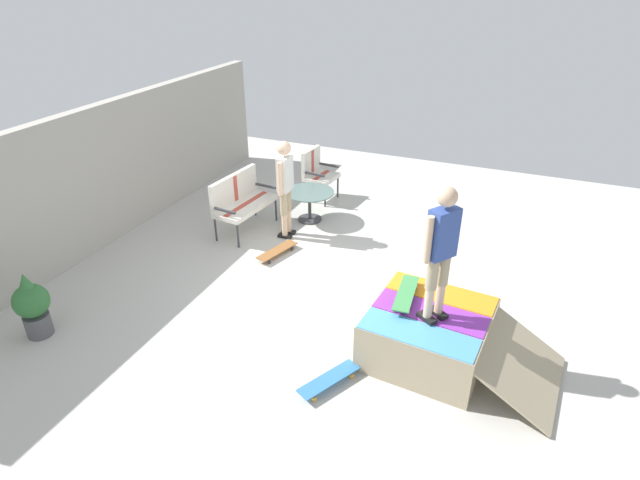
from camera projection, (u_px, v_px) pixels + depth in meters
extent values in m
cube|color=beige|center=(327.00, 287.00, 7.78)|extent=(12.00, 12.00, 0.10)
cube|color=#ADA89E|center=(104.00, 175.00, 8.58)|extent=(9.00, 0.20, 2.28)
cube|color=tan|center=(428.00, 334.00, 6.24)|extent=(1.48, 1.47, 0.63)
cube|color=#4C99D8|center=(418.00, 334.00, 5.73)|extent=(0.55, 1.35, 0.01)
cube|color=purple|center=(431.00, 312.00, 6.09)|extent=(0.55, 1.35, 0.01)
cube|color=orange|center=(442.00, 293.00, 6.44)|extent=(0.55, 1.35, 0.01)
cylinder|color=#B2B2B7|center=(379.00, 299.00, 6.37)|extent=(1.30, 0.17, 0.05)
cube|color=tan|center=(520.00, 365.00, 5.81)|extent=(1.39, 1.01, 0.52)
cylinder|color=#38383D|center=(238.00, 236.00, 8.67)|extent=(0.04, 0.04, 0.44)
cylinder|color=#38383D|center=(276.00, 210.00, 9.57)|extent=(0.04, 0.04, 0.44)
cylinder|color=#38383D|center=(216.00, 230.00, 8.86)|extent=(0.04, 0.04, 0.44)
cylinder|color=#38383D|center=(255.00, 205.00, 9.77)|extent=(0.04, 0.04, 0.44)
cube|color=silver|center=(246.00, 206.00, 9.09)|extent=(1.30, 0.67, 0.08)
cube|color=#B74738|center=(246.00, 204.00, 9.07)|extent=(1.21, 0.22, 0.00)
cube|color=silver|center=(234.00, 188.00, 9.05)|extent=(1.25, 0.20, 0.50)
cube|color=#B74738|center=(234.00, 188.00, 9.05)|extent=(0.11, 0.09, 0.46)
cube|color=#38383D|center=(224.00, 210.00, 8.55)|extent=(0.09, 0.47, 0.04)
cube|color=#38383D|center=(265.00, 186.00, 9.48)|extent=(0.09, 0.47, 0.04)
cylinder|color=#38383D|center=(325.00, 196.00, 10.11)|extent=(0.04, 0.04, 0.44)
cylinder|color=#38383D|center=(338.00, 187.00, 10.53)|extent=(0.04, 0.04, 0.44)
cylinder|color=#38383D|center=(304.00, 192.00, 10.31)|extent=(0.04, 0.04, 0.44)
cylinder|color=#38383D|center=(318.00, 183.00, 10.73)|extent=(0.04, 0.04, 0.44)
cube|color=silver|center=(321.00, 177.00, 10.30)|extent=(0.68, 0.62, 0.08)
cube|color=#B74738|center=(321.00, 175.00, 10.28)|extent=(0.59, 0.16, 0.00)
cube|color=silver|center=(311.00, 161.00, 10.26)|extent=(0.63, 0.15, 0.50)
cube|color=#B74738|center=(311.00, 161.00, 10.26)|extent=(0.11, 0.09, 0.46)
cube|color=#38383D|center=(314.00, 174.00, 10.00)|extent=(0.09, 0.47, 0.04)
cube|color=#38383D|center=(328.00, 165.00, 10.44)|extent=(0.09, 0.47, 0.04)
cylinder|color=#38383D|center=(310.00, 206.00, 9.56)|extent=(0.06, 0.06, 0.55)
cylinder|color=#38383D|center=(310.00, 219.00, 9.69)|extent=(0.44, 0.44, 0.03)
cylinder|color=slate|center=(310.00, 192.00, 9.43)|extent=(0.90, 0.90, 0.02)
cube|color=black|center=(285.00, 236.00, 9.07)|extent=(0.12, 0.25, 0.05)
cylinder|color=beige|center=(285.00, 224.00, 8.96)|extent=(0.10, 0.10, 0.40)
cylinder|color=tan|center=(284.00, 203.00, 8.77)|extent=(0.13, 0.13, 0.40)
cube|color=black|center=(289.00, 232.00, 9.21)|extent=(0.12, 0.25, 0.05)
cylinder|color=beige|center=(288.00, 220.00, 9.10)|extent=(0.10, 0.10, 0.40)
cylinder|color=tan|center=(288.00, 199.00, 8.91)|extent=(0.13, 0.13, 0.40)
cube|color=silver|center=(285.00, 174.00, 8.60)|extent=(0.33, 0.20, 0.60)
sphere|color=beige|center=(284.00, 148.00, 8.39)|extent=(0.23, 0.23, 0.23)
cylinder|color=beige|center=(280.00, 179.00, 8.45)|extent=(0.08, 0.08, 0.57)
cylinder|color=beige|center=(290.00, 171.00, 8.78)|extent=(0.08, 0.08, 0.57)
cube|color=black|center=(427.00, 318.00, 5.94)|extent=(0.23, 0.26, 0.05)
cylinder|color=beige|center=(429.00, 302.00, 5.84)|extent=(0.10, 0.10, 0.38)
cylinder|color=tan|center=(432.00, 274.00, 5.66)|extent=(0.13, 0.13, 0.38)
cube|color=black|center=(438.00, 313.00, 6.02)|extent=(0.23, 0.26, 0.05)
cylinder|color=beige|center=(440.00, 298.00, 5.92)|extent=(0.10, 0.10, 0.38)
cylinder|color=tan|center=(444.00, 269.00, 5.74)|extent=(0.13, 0.13, 0.38)
cube|color=#334C99|center=(443.00, 233.00, 5.47)|extent=(0.37, 0.33, 0.56)
sphere|color=beige|center=(447.00, 197.00, 5.27)|extent=(0.22, 0.22, 0.22)
cylinder|color=beige|center=(429.00, 240.00, 5.39)|extent=(0.08, 0.08, 0.54)
cylinder|color=beige|center=(456.00, 230.00, 5.58)|extent=(0.08, 0.08, 0.54)
cube|color=brown|center=(277.00, 250.00, 8.48)|extent=(0.82, 0.41, 0.02)
cylinder|color=#333333|center=(292.00, 249.00, 8.66)|extent=(0.06, 0.04, 0.06)
cylinder|color=#333333|center=(285.00, 246.00, 8.75)|extent=(0.06, 0.04, 0.06)
cylinder|color=#333333|center=(269.00, 262.00, 8.28)|extent=(0.06, 0.04, 0.06)
cylinder|color=#333333|center=(262.00, 259.00, 8.37)|extent=(0.06, 0.04, 0.06)
cube|color=#3372B2|center=(329.00, 379.00, 5.88)|extent=(0.80, 0.55, 0.02)
cylinder|color=gold|center=(352.00, 376.00, 6.02)|extent=(0.06, 0.05, 0.06)
cylinder|color=gold|center=(342.00, 369.00, 6.12)|extent=(0.06, 0.05, 0.06)
cylinder|color=gold|center=(314.00, 399.00, 5.70)|extent=(0.06, 0.05, 0.06)
cylinder|color=gold|center=(305.00, 391.00, 5.81)|extent=(0.06, 0.05, 0.06)
cube|color=#3F8C4C|center=(406.00, 293.00, 6.26)|extent=(0.81, 0.26, 0.01)
cylinder|color=silver|center=(416.00, 286.00, 6.50)|extent=(0.06, 0.03, 0.06)
cylinder|color=silver|center=(403.00, 284.00, 6.55)|extent=(0.06, 0.03, 0.06)
cylinder|color=silver|center=(408.00, 312.00, 6.04)|extent=(0.06, 0.03, 0.06)
cylinder|color=silver|center=(394.00, 309.00, 6.08)|extent=(0.06, 0.03, 0.06)
cylinder|color=#515156|center=(39.00, 324.00, 6.67)|extent=(0.32, 0.32, 0.30)
sphere|color=#2D6B33|center=(31.00, 301.00, 6.49)|extent=(0.44, 0.44, 0.44)
cone|color=#2D6B33|center=(25.00, 283.00, 6.37)|extent=(0.24, 0.24, 0.28)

